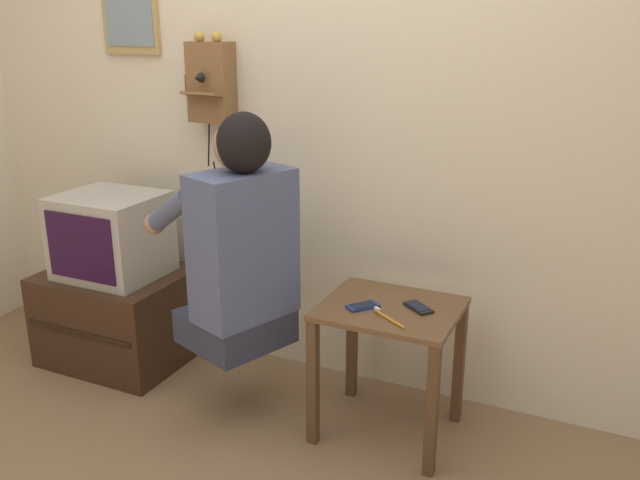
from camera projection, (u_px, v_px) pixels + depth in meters
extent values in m
cube|color=beige|center=(325.00, 100.00, 2.91)|extent=(6.80, 0.05, 2.55)
cube|color=brown|center=(390.00, 309.00, 2.61)|extent=(0.53, 0.45, 0.02)
cube|color=#523822|center=(313.00, 383.00, 2.63)|extent=(0.04, 0.04, 0.53)
cube|color=#523822|center=(432.00, 411.00, 2.43)|extent=(0.04, 0.04, 0.53)
cube|color=#523822|center=(352.00, 341.00, 2.97)|extent=(0.04, 0.04, 0.53)
cube|color=#523822|center=(459.00, 363.00, 2.77)|extent=(0.04, 0.04, 0.53)
cube|color=#2D3347|center=(236.00, 326.00, 2.79)|extent=(0.47, 0.48, 0.14)
cube|color=#4C567A|center=(243.00, 246.00, 2.63)|extent=(0.35, 0.45, 0.59)
sphere|color=#A37556|center=(240.00, 145.00, 2.50)|extent=(0.20, 0.20, 0.20)
ellipsoid|color=black|center=(244.00, 143.00, 2.48)|extent=(0.26, 0.27, 0.23)
cylinder|color=#4C567A|center=(170.00, 211.00, 2.64)|extent=(0.31, 0.18, 0.23)
cylinder|color=#4C567A|center=(239.00, 196.00, 2.86)|extent=(0.31, 0.18, 0.23)
sphere|color=#A37556|center=(155.00, 224.00, 2.75)|extent=(0.09, 0.09, 0.09)
sphere|color=#A37556|center=(222.00, 209.00, 2.98)|extent=(0.09, 0.09, 0.09)
cube|color=#382316|center=(119.00, 315.00, 3.32)|extent=(0.66, 0.53, 0.45)
cube|color=black|center=(78.00, 333.00, 3.08)|extent=(0.60, 0.01, 0.02)
cube|color=#ADA89E|center=(112.00, 235.00, 3.17)|extent=(0.45, 0.40, 0.39)
cube|color=#280F33|center=(80.00, 248.00, 2.99)|extent=(0.37, 0.01, 0.30)
cube|color=brown|center=(212.00, 82.00, 3.03)|extent=(0.20, 0.11, 0.35)
cube|color=brown|center=(201.00, 94.00, 2.97)|extent=(0.18, 0.07, 0.03)
sphere|color=#B79338|center=(199.00, 37.00, 2.98)|extent=(0.05, 0.05, 0.05)
sphere|color=#B79338|center=(217.00, 37.00, 2.95)|extent=(0.05, 0.05, 0.05)
cone|color=black|center=(198.00, 78.00, 2.94)|extent=(0.04, 0.05, 0.04)
cylinder|color=black|center=(189.00, 85.00, 3.09)|extent=(0.03, 0.03, 0.09)
cylinder|color=black|center=(209.00, 144.00, 3.11)|extent=(0.04, 0.04, 0.22)
cylinder|color=black|center=(217.00, 182.00, 3.16)|extent=(0.07, 0.06, 0.19)
cube|color=navy|center=(363.00, 306.00, 2.60)|extent=(0.13, 0.13, 0.01)
cube|color=black|center=(363.00, 305.00, 2.60)|extent=(0.10, 0.11, 0.00)
cube|color=black|center=(418.00, 308.00, 2.59)|extent=(0.13, 0.12, 0.01)
cube|color=black|center=(418.00, 306.00, 2.58)|extent=(0.11, 0.10, 0.00)
cylinder|color=orange|center=(389.00, 319.00, 2.49)|extent=(0.15, 0.11, 0.01)
cube|color=white|center=(377.00, 309.00, 2.55)|extent=(0.03, 0.02, 0.01)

